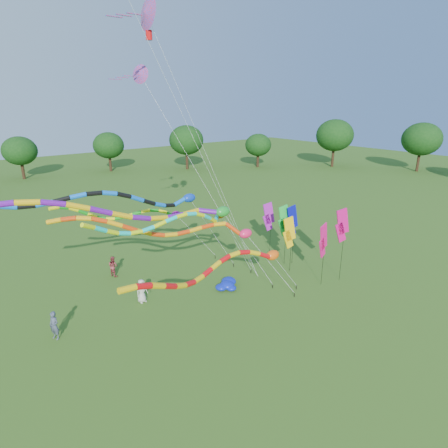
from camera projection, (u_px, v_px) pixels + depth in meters
ground at (273, 316)px, 22.63m from camera, size 160.00×160.00×0.00m
tree_ring at (192, 260)px, 17.14m from camera, size 122.00×121.64×9.58m
tube_kite_red at (229, 265)px, 19.73m from camera, size 13.32×2.74×6.20m
tube_kite_orange at (180, 229)px, 21.40m from camera, size 12.95×5.70×7.26m
tube_kite_purple at (127, 212)px, 19.27m from camera, size 18.05×3.38×8.97m
tube_kite_blue at (128, 200)px, 22.03m from camera, size 15.48×1.21×8.39m
tube_kite_cyan at (183, 220)px, 20.85m from camera, size 12.58×2.87×7.78m
tube_kite_green at (135, 214)px, 26.31m from camera, size 11.51×2.04×6.58m
delta_kite_high_a at (146, 13)px, 20.27m from camera, size 8.47×3.88×18.31m
delta_kite_high_c at (140, 74)px, 24.92m from camera, size 7.11×7.76×16.15m
banner_pole_green at (284, 221)px, 28.54m from camera, size 1.16×0.26×4.92m
banner_pole_violet at (268, 217)px, 31.26m from camera, size 1.14×0.37×4.38m
banner_pole_magenta_a at (323, 241)px, 25.26m from camera, size 1.15×0.31×4.63m
banner_pole_orange at (289, 233)px, 27.53m from camera, size 1.15×0.33×4.38m
banner_pole_blue_b at (292, 221)px, 28.63m from camera, size 1.16×0.20×4.87m
banner_pole_magenta_b at (342, 226)px, 25.76m from camera, size 1.12×0.45×5.46m
blue_nylon_heap at (229, 284)px, 26.02m from camera, size 1.67×1.80×0.50m
person_a at (142, 291)px, 23.96m from camera, size 0.84×0.61×1.58m
person_b at (54, 326)px, 20.24m from camera, size 0.62×0.71×1.64m
person_c at (113, 266)px, 27.55m from camera, size 0.81×0.91×1.55m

